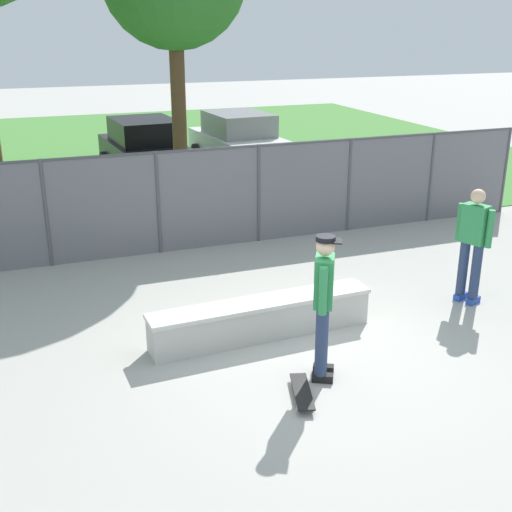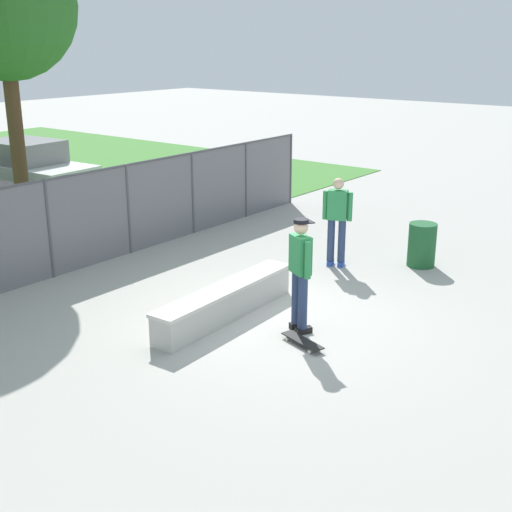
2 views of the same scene
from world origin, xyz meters
TOP-DOWN VIEW (x-y plane):
  - ground_plane at (0.00, 0.00)m, footprint 80.00×80.00m
  - concrete_ledge at (-0.45, 0.76)m, footprint 3.23×0.62m
  - skateboarder at (-0.16, -0.52)m, footprint 0.41×0.54m
  - skateboard at (-0.57, -0.86)m, footprint 0.42×0.82m
  - chainlink_fence at (-0.00, 4.72)m, footprint 14.08×0.07m
  - tree_mid at (0.07, 7.13)m, footprint 3.05×3.05m
  - car_white at (2.87, 11.14)m, footprint 2.23×4.31m
  - bystander at (2.98, 0.74)m, footprint 0.38×0.57m
  - trash_bin at (4.06, -0.63)m, footprint 0.56×0.56m

SIDE VIEW (x-z plane):
  - ground_plane at x=0.00m, z-range 0.00..0.00m
  - skateboard at x=-0.57m, z-range 0.03..0.12m
  - concrete_ledge at x=-0.45m, z-range 0.00..0.54m
  - trash_bin at x=4.06m, z-range 0.00..0.89m
  - car_white at x=2.87m, z-range 0.01..1.67m
  - bystander at x=2.98m, z-range 0.10..1.92m
  - skateboarder at x=-0.16m, z-range 0.11..1.95m
  - chainlink_fence at x=0.00m, z-range 0.08..2.02m
  - tree_mid at x=0.07m, z-range 1.74..8.35m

